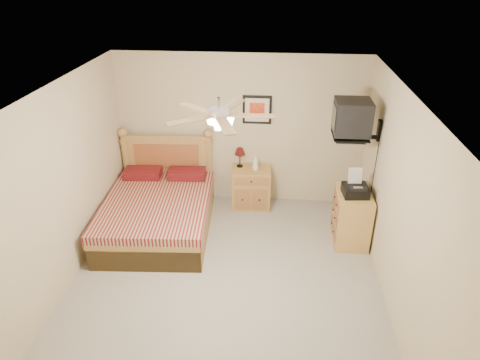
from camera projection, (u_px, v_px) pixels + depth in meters
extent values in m
plane|color=gray|center=(225.00, 283.00, 5.57)|extent=(4.50, 4.50, 0.00)
cube|color=white|center=(221.00, 95.00, 4.41)|extent=(4.00, 4.50, 0.04)
cube|color=#BEAE8C|center=(240.00, 131.00, 6.98)|extent=(4.00, 0.04, 2.50)
cube|color=#BEAE8C|center=(59.00, 193.00, 5.14)|extent=(0.04, 4.50, 2.50)
cube|color=#BEAE8C|center=(399.00, 208.00, 4.84)|extent=(0.04, 4.50, 2.50)
cube|color=#A77536|center=(251.00, 187.00, 7.16)|extent=(0.66, 0.51, 0.68)
imported|color=silver|center=(256.00, 162.00, 6.92)|extent=(0.12, 0.12, 0.26)
cube|color=black|center=(257.00, 110.00, 6.77)|extent=(0.46, 0.04, 0.46)
cube|color=#B98A3F|center=(352.00, 217.00, 6.23)|extent=(0.48, 0.68, 0.80)
imported|color=beige|center=(354.00, 184.00, 6.25)|extent=(0.24, 0.28, 0.02)
imported|color=gray|center=(354.00, 183.00, 6.23)|extent=(0.24, 0.30, 0.02)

